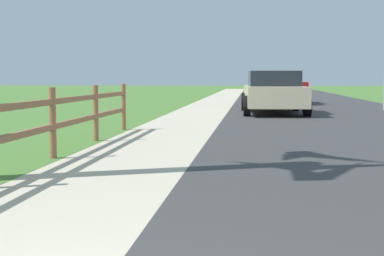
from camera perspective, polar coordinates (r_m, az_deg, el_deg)
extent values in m
plane|color=#477430|center=(26.54, 4.18, 2.40)|extent=(120.00, 120.00, 0.00)
cube|color=#363636|center=(28.64, 11.34, 2.52)|extent=(7.00, 66.00, 0.01)
cube|color=#BFB59A|center=(28.78, -1.67, 2.63)|extent=(6.00, 66.00, 0.01)
cube|color=#477430|center=(29.02, -4.61, 2.64)|extent=(5.00, 66.00, 0.00)
cylinder|color=#8D6041|center=(8.88, -13.79, 0.47)|extent=(0.11, 0.11, 1.09)
cylinder|color=#8D6041|center=(11.15, -9.63, 1.45)|extent=(0.11, 0.11, 1.09)
cylinder|color=#8D6041|center=(13.45, -6.88, 2.10)|extent=(0.11, 0.11, 1.09)
cube|color=#8D6041|center=(7.78, -16.76, -0.64)|extent=(0.07, 11.93, 0.09)
cube|color=#8D6041|center=(7.75, -16.83, 2.16)|extent=(0.07, 11.93, 0.09)
cube|color=#C6B793|center=(19.80, 8.15, 3.23)|extent=(2.10, 5.02, 0.66)
cube|color=#1E232B|center=(19.86, 8.16, 4.93)|extent=(1.76, 2.42, 0.51)
cylinder|color=black|center=(18.39, 11.46, 2.16)|extent=(0.25, 0.67, 0.66)
cylinder|color=black|center=(18.23, 5.53, 2.22)|extent=(0.25, 0.67, 0.66)
cylinder|color=black|center=(21.43, 10.36, 2.58)|extent=(0.25, 0.67, 0.66)
cylinder|color=black|center=(21.30, 5.28, 2.63)|extent=(0.25, 0.67, 0.66)
cube|color=maroon|center=(27.54, 8.81, 3.84)|extent=(2.24, 4.77, 0.73)
cube|color=#1E232B|center=(27.50, 8.83, 5.11)|extent=(1.87, 2.58, 0.49)
cylinder|color=black|center=(26.24, 11.26, 3.06)|extent=(0.27, 0.72, 0.70)
cylinder|color=black|center=(26.01, 7.02, 3.10)|extent=(0.27, 0.72, 0.70)
cylinder|color=black|center=(29.10, 10.39, 3.26)|extent=(0.27, 0.72, 0.70)
cylinder|color=black|center=(28.89, 6.56, 3.30)|extent=(0.27, 0.72, 0.70)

